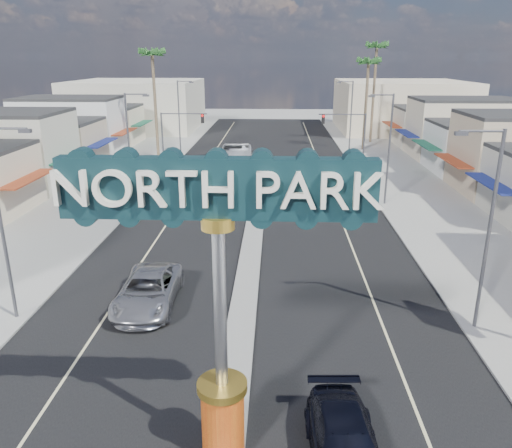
# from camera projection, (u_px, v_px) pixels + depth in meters

# --- Properties ---
(ground) EXTENTS (160.00, 160.00, 0.00)m
(ground) POSITION_uv_depth(u_px,v_px,m) (258.00, 203.00, 42.03)
(ground) COLOR gray
(ground) RESTS_ON ground
(road) EXTENTS (20.00, 120.00, 0.01)m
(road) POSITION_uv_depth(u_px,v_px,m) (258.00, 203.00, 42.02)
(road) COLOR black
(road) RESTS_ON ground
(median_island) EXTENTS (1.30, 30.00, 0.16)m
(median_island) POSITION_uv_depth(u_px,v_px,m) (247.00, 284.00, 26.84)
(median_island) COLOR gray
(median_island) RESTS_ON ground
(sidewalk_left) EXTENTS (8.00, 120.00, 0.12)m
(sidewalk_left) POSITION_uv_depth(u_px,v_px,m) (94.00, 201.00, 42.55)
(sidewalk_left) COLOR gray
(sidewalk_left) RESTS_ON ground
(sidewalk_right) EXTENTS (8.00, 120.00, 0.12)m
(sidewalk_right) POSITION_uv_depth(u_px,v_px,m) (426.00, 204.00, 41.47)
(sidewalk_right) COLOR gray
(sidewalk_right) RESTS_ON ground
(storefront_row_left) EXTENTS (12.00, 42.00, 6.00)m
(storefront_row_left) POSITION_uv_depth(u_px,v_px,m) (42.00, 141.00, 54.31)
(storefront_row_left) COLOR beige
(storefront_row_left) RESTS_ON ground
(storefront_row_right) EXTENTS (12.00, 42.00, 6.00)m
(storefront_row_right) POSITION_uv_depth(u_px,v_px,m) (490.00, 144.00, 52.46)
(storefront_row_right) COLOR #B7B29E
(storefront_row_right) RESTS_ON ground
(backdrop_far_left) EXTENTS (20.00, 20.00, 8.00)m
(backdrop_far_left) POSITION_uv_depth(u_px,v_px,m) (138.00, 105.00, 84.23)
(backdrop_far_left) COLOR #B7B29E
(backdrop_far_left) RESTS_ON ground
(backdrop_far_right) EXTENTS (20.00, 20.00, 8.00)m
(backdrop_far_right) POSITION_uv_depth(u_px,v_px,m) (400.00, 106.00, 82.53)
(backdrop_far_right) COLOR beige
(backdrop_far_right) RESTS_ON ground
(gateway_sign) EXTENTS (8.20, 1.50, 9.15)m
(gateway_sign) POSITION_uv_depth(u_px,v_px,m) (219.00, 280.00, 13.60)
(gateway_sign) COLOR red
(gateway_sign) RESTS_ON median_island
(traffic_signal_left) EXTENTS (5.09, 0.45, 6.00)m
(traffic_signal_left) POSITION_uv_depth(u_px,v_px,m) (178.00, 129.00, 54.28)
(traffic_signal_left) COLOR #47474C
(traffic_signal_left) RESTS_ON ground
(traffic_signal_right) EXTENTS (5.09, 0.45, 6.00)m
(traffic_signal_right) POSITION_uv_depth(u_px,v_px,m) (348.00, 130.00, 53.57)
(traffic_signal_right) COLOR #47474C
(traffic_signal_right) RESTS_ON ground
(streetlight_l_near) EXTENTS (2.03, 0.22, 9.00)m
(streetlight_l_near) POSITION_uv_depth(u_px,v_px,m) (3.00, 216.00, 21.87)
(streetlight_l_near) COLOR #47474C
(streetlight_l_near) RESTS_ON ground
(streetlight_l_mid) EXTENTS (2.03, 0.22, 9.00)m
(streetlight_l_mid) POSITION_uv_depth(u_px,v_px,m) (131.00, 142.00, 40.82)
(streetlight_l_mid) COLOR #47474C
(streetlight_l_mid) RESTS_ON ground
(streetlight_l_far) EXTENTS (2.03, 0.22, 9.00)m
(streetlight_l_far) POSITION_uv_depth(u_px,v_px,m) (180.00, 113.00, 61.66)
(streetlight_l_far) COLOR #47474C
(streetlight_l_far) RESTS_ON ground
(streetlight_r_near) EXTENTS (2.03, 0.22, 9.00)m
(streetlight_r_near) POSITION_uv_depth(u_px,v_px,m) (486.00, 222.00, 21.07)
(streetlight_r_near) COLOR #47474C
(streetlight_r_near) RESTS_ON ground
(streetlight_r_mid) EXTENTS (2.03, 0.22, 9.00)m
(streetlight_r_mid) POSITION_uv_depth(u_px,v_px,m) (387.00, 144.00, 40.01)
(streetlight_r_mid) COLOR #47474C
(streetlight_r_mid) RESTS_ON ground
(streetlight_r_far) EXTENTS (2.03, 0.22, 9.00)m
(streetlight_r_far) POSITION_uv_depth(u_px,v_px,m) (350.00, 114.00, 60.85)
(streetlight_r_far) COLOR #47474C
(streetlight_r_far) RESTS_ON ground
(palm_left_far) EXTENTS (2.60, 2.60, 13.10)m
(palm_left_far) POSITION_uv_depth(u_px,v_px,m) (152.00, 59.00, 57.81)
(palm_left_far) COLOR brown
(palm_left_far) RESTS_ON ground
(palm_right_mid) EXTENTS (2.60, 2.60, 12.10)m
(palm_right_mid) POSITION_uv_depth(u_px,v_px,m) (369.00, 66.00, 62.78)
(palm_right_mid) COLOR brown
(palm_right_mid) RESTS_ON ground
(palm_right_far) EXTENTS (2.60, 2.60, 14.10)m
(palm_right_far) POSITION_uv_depth(u_px,v_px,m) (377.00, 52.00, 67.82)
(palm_right_far) COLOR brown
(palm_right_far) RESTS_ON ground
(suv_left) EXTENTS (2.85, 5.99, 1.65)m
(suv_left) POSITION_uv_depth(u_px,v_px,m) (148.00, 290.00, 24.49)
(suv_left) COLOR #A0A0A4
(suv_left) RESTS_ON ground
(suv_right) EXTENTS (2.32, 5.25, 1.50)m
(suv_right) POSITION_uv_depth(u_px,v_px,m) (345.00, 447.00, 14.74)
(suv_right) COLOR black
(suv_right) RESTS_ON ground
(car_parked_left) EXTENTS (1.93, 4.58, 1.55)m
(car_parked_left) POSITION_uv_depth(u_px,v_px,m) (155.00, 189.00, 43.42)
(car_parked_left) COLOR slate
(car_parked_left) RESTS_ON ground
(car_parked_right) EXTENTS (1.75, 4.81, 1.57)m
(car_parked_right) POSITION_uv_depth(u_px,v_px,m) (318.00, 179.00, 47.13)
(car_parked_right) COLOR silver
(car_parked_right) RESTS_ON ground
(city_bus) EXTENTS (3.42, 12.61, 3.48)m
(city_bus) POSITION_uv_depth(u_px,v_px,m) (235.00, 170.00, 46.29)
(city_bus) COLOR white
(city_bus) RESTS_ON ground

